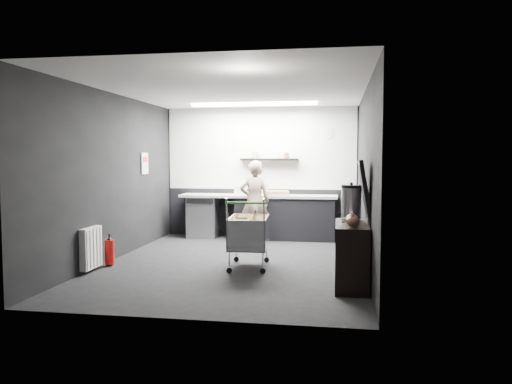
# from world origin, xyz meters

# --- Properties ---
(floor) EXTENTS (5.50, 5.50, 0.00)m
(floor) POSITION_xyz_m (0.00, 0.00, 0.00)
(floor) COLOR black
(floor) RESTS_ON ground
(ceiling) EXTENTS (5.50, 5.50, 0.00)m
(ceiling) POSITION_xyz_m (0.00, 0.00, 2.70)
(ceiling) COLOR white
(ceiling) RESTS_ON wall_back
(wall_back) EXTENTS (5.50, 0.00, 5.50)m
(wall_back) POSITION_xyz_m (0.00, 2.75, 1.35)
(wall_back) COLOR black
(wall_back) RESTS_ON floor
(wall_front) EXTENTS (5.50, 0.00, 5.50)m
(wall_front) POSITION_xyz_m (0.00, -2.75, 1.35)
(wall_front) COLOR black
(wall_front) RESTS_ON floor
(wall_left) EXTENTS (0.00, 5.50, 5.50)m
(wall_left) POSITION_xyz_m (-2.00, 0.00, 1.35)
(wall_left) COLOR black
(wall_left) RESTS_ON floor
(wall_right) EXTENTS (0.00, 5.50, 5.50)m
(wall_right) POSITION_xyz_m (2.00, 0.00, 1.35)
(wall_right) COLOR black
(wall_right) RESTS_ON floor
(kitchen_wall_panel) EXTENTS (3.95, 0.02, 1.70)m
(kitchen_wall_panel) POSITION_xyz_m (0.00, 2.73, 1.85)
(kitchen_wall_panel) COLOR silver
(kitchen_wall_panel) RESTS_ON wall_back
(dado_panel) EXTENTS (3.95, 0.02, 1.00)m
(dado_panel) POSITION_xyz_m (0.00, 2.73, 0.50)
(dado_panel) COLOR black
(dado_panel) RESTS_ON wall_back
(floating_shelf) EXTENTS (1.20, 0.22, 0.04)m
(floating_shelf) POSITION_xyz_m (0.20, 2.62, 1.62)
(floating_shelf) COLOR black
(floating_shelf) RESTS_ON wall_back
(wall_clock) EXTENTS (0.20, 0.03, 0.20)m
(wall_clock) POSITION_xyz_m (1.40, 2.72, 2.15)
(wall_clock) COLOR silver
(wall_clock) RESTS_ON wall_back
(poster) EXTENTS (0.02, 0.30, 0.40)m
(poster) POSITION_xyz_m (-1.98, 1.30, 1.55)
(poster) COLOR silver
(poster) RESTS_ON wall_left
(poster_red_band) EXTENTS (0.02, 0.22, 0.10)m
(poster_red_band) POSITION_xyz_m (-1.98, 1.30, 1.62)
(poster_red_band) COLOR red
(poster_red_band) RESTS_ON poster
(radiator) EXTENTS (0.10, 0.50, 0.60)m
(radiator) POSITION_xyz_m (-1.94, -0.90, 0.35)
(radiator) COLOR silver
(radiator) RESTS_ON wall_left
(ceiling_strip) EXTENTS (2.40, 0.20, 0.04)m
(ceiling_strip) POSITION_xyz_m (0.00, 1.85, 2.67)
(ceiling_strip) COLOR white
(ceiling_strip) RESTS_ON ceiling
(prep_counter) EXTENTS (3.20, 0.61, 0.90)m
(prep_counter) POSITION_xyz_m (0.14, 2.42, 0.46)
(prep_counter) COLOR black
(prep_counter) RESTS_ON floor
(person) EXTENTS (0.65, 0.49, 1.60)m
(person) POSITION_xyz_m (0.00, 1.97, 0.80)
(person) COLOR beige
(person) RESTS_ON floor
(shopping_cart) EXTENTS (0.63, 0.98, 1.04)m
(shopping_cart) POSITION_xyz_m (0.28, -0.26, 0.50)
(shopping_cart) COLOR silver
(shopping_cart) RESTS_ON floor
(sideboard) EXTENTS (0.46, 1.09, 1.63)m
(sideboard) POSITION_xyz_m (1.79, -1.10, 0.52)
(sideboard) COLOR black
(sideboard) RESTS_ON floor
(fire_extinguisher) EXTENTS (0.14, 0.14, 0.47)m
(fire_extinguisher) POSITION_xyz_m (-1.85, -0.49, 0.23)
(fire_extinguisher) COLOR #A90D0B
(fire_extinguisher) RESTS_ON floor
(cardboard_box) EXTENTS (0.50, 0.41, 0.09)m
(cardboard_box) POSITION_xyz_m (0.40, 2.37, 0.95)
(cardboard_box) COLOR #9D8053
(cardboard_box) RESTS_ON prep_counter
(pink_tub) EXTENTS (0.23, 0.23, 0.23)m
(pink_tub) POSITION_xyz_m (0.09, 2.42, 1.01)
(pink_tub) COLOR beige
(pink_tub) RESTS_ON prep_counter
(white_container) EXTENTS (0.24, 0.21, 0.18)m
(white_container) POSITION_xyz_m (-0.36, 2.37, 0.99)
(white_container) COLOR silver
(white_container) RESTS_ON prep_counter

